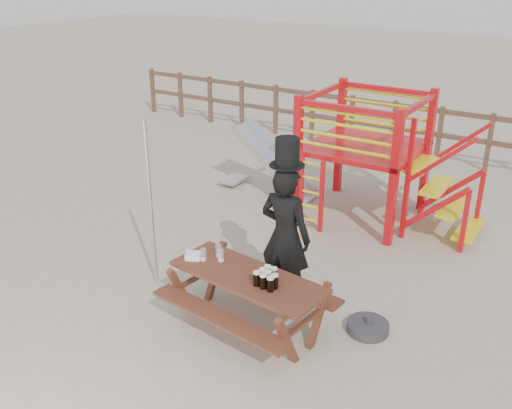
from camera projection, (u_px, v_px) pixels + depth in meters
The scene contains 10 objects.
ground at pixel (228, 312), 7.03m from camera, with size 60.00×60.00×0.00m, color #B7A68E.
back_fence at pixel (417, 125), 12.14m from camera, with size 15.09×0.09×1.20m.
playground_fort at pixel (359, 154), 9.31m from camera, with size 4.71×1.84×2.10m.
picnic_table at pixel (248, 295), 6.57m from camera, with size 1.97×1.47×0.71m.
man_with_hat at pixel (285, 233), 6.87m from camera, with size 0.67×0.45×2.16m.
metal_pole at pixel (151, 207), 7.19m from camera, with size 0.05×0.05×2.26m, color #B2B2B7.
parasol_base at pixel (368, 327), 6.65m from camera, with size 0.49×0.49×0.21m.
paper_bag at pixel (193, 256), 6.79m from camera, with size 0.18×0.14×0.08m, color white.
stout_pints at pixel (267, 278), 6.23m from camera, with size 0.28×0.27×0.17m.
empty_glasses at pixel (214, 254), 6.77m from camera, with size 0.27×0.26×0.15m.
Camera 1 is at (3.49, -4.79, 4.02)m, focal length 40.00 mm.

